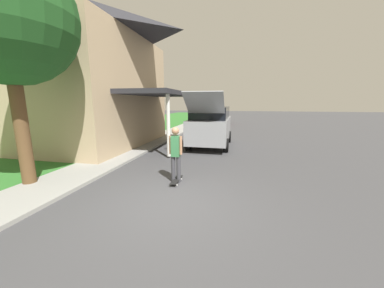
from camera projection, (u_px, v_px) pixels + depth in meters
ground_plane at (167, 202)px, 5.27m from camera, size 120.00×120.00×0.00m
lawn at (72, 143)px, 12.71m from camera, size 10.00×80.00×0.08m
sidewalk at (141, 146)px, 11.78m from camera, size 1.80×80.00×0.10m
house at (64, 68)px, 11.94m from camera, size 11.86×8.42×8.20m
lawn_tree_near at (5, 16)px, 5.46m from camera, size 3.53×3.53×6.31m
suv_parked at (211, 125)px, 11.94m from camera, size 2.15×5.21×2.89m
car_down_street at (221, 119)px, 24.04m from camera, size 1.93×4.05×1.29m
skateboarder at (176, 152)px, 6.45m from camera, size 0.41×0.23×1.71m
skateboard at (176, 180)px, 6.56m from camera, size 0.21×0.82×0.10m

